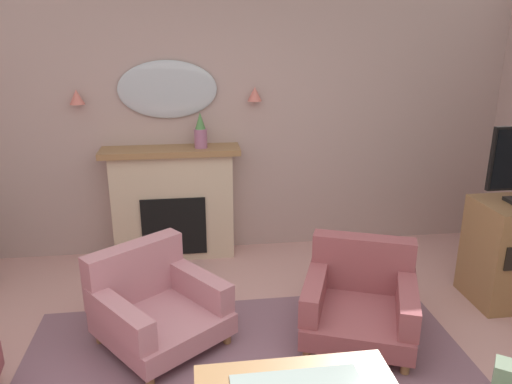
% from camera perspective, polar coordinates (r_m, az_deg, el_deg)
% --- Properties ---
extents(wall_back, '(6.97, 0.10, 2.71)m').
position_cam_1_polar(wall_back, '(5.12, -3.90, 7.97)').
color(wall_back, '#B29993').
rests_on(wall_back, ground).
extents(fireplace, '(1.36, 0.36, 1.16)m').
position_cam_1_polar(fireplace, '(5.10, -9.51, -1.43)').
color(fireplace, beige).
rests_on(fireplace, ground).
extents(mantel_vase_right, '(0.13, 0.13, 0.35)m').
position_cam_1_polar(mantel_vase_right, '(4.87, -6.43, 6.87)').
color(mantel_vase_right, '#9E6084').
rests_on(mantel_vase_right, fireplace).
extents(wall_mirror, '(0.96, 0.06, 0.56)m').
position_cam_1_polar(wall_mirror, '(4.98, -10.17, 11.57)').
color(wall_mirror, '#B2BCC6').
extents(wall_sconce_left, '(0.14, 0.14, 0.14)m').
position_cam_1_polar(wall_sconce_left, '(5.04, -20.00, 10.28)').
color(wall_sconce_left, '#D17066').
extents(wall_sconce_right, '(0.14, 0.14, 0.14)m').
position_cam_1_polar(wall_sconce_right, '(4.98, -0.14, 11.26)').
color(wall_sconce_right, '#D17066').
extents(armchair_beside_couch, '(1.04, 1.06, 0.71)m').
position_cam_1_polar(armchair_beside_couch, '(3.96, 11.90, -11.84)').
color(armchair_beside_couch, '#934C51').
rests_on(armchair_beside_couch, ground).
extents(armchair_near_fireplace, '(1.13, 1.14, 0.71)m').
position_cam_1_polar(armchair_near_fireplace, '(3.89, -11.66, -12.46)').
color(armchair_near_fireplace, '#B77A84').
rests_on(armchair_near_fireplace, ground).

